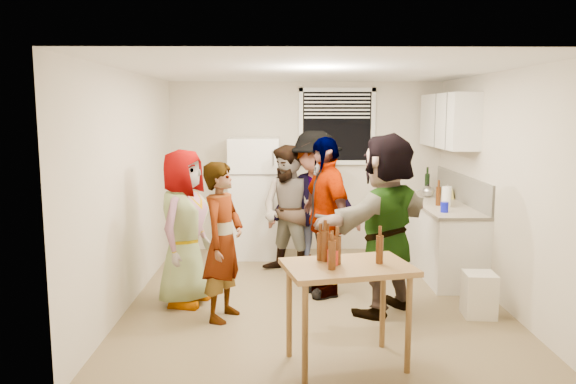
{
  "coord_description": "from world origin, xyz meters",
  "views": [
    {
      "loc": [
        -0.36,
        -6.05,
        2.08
      ],
      "look_at": [
        -0.29,
        0.35,
        1.15
      ],
      "focal_mm": 35.0,
      "sensor_mm": 36.0,
      "label": 1
    }
  ],
  "objects_px": {
    "beer_bottle_counter": "(438,206)",
    "blue_cup": "(444,212)",
    "refrigerator": "(255,197)",
    "guest_black": "(324,293)",
    "guest_orange": "(384,311)",
    "serving_table": "(346,364)",
    "trash_bin": "(479,292)",
    "beer_bottle_table": "(325,261)",
    "guest_grey": "(186,303)",
    "guest_back_left": "(290,274)",
    "red_cup": "(333,265)",
    "wine_bottle": "(427,192)",
    "guest_stripe": "(224,318)",
    "guest_back_right": "(314,273)",
    "kettle": "(428,197)"
  },
  "relations": [
    {
      "from": "red_cup",
      "to": "guest_stripe",
      "type": "relative_size",
      "value": 0.08
    },
    {
      "from": "beer_bottle_table",
      "to": "guest_orange",
      "type": "xyz_separation_m",
      "value": [
        0.71,
        1.12,
        -0.85
      ]
    },
    {
      "from": "wine_bottle",
      "to": "guest_back_right",
      "type": "bearing_deg",
      "value": -149.39
    },
    {
      "from": "beer_bottle_counter",
      "to": "trash_bin",
      "type": "relative_size",
      "value": 0.53
    },
    {
      "from": "kettle",
      "to": "guest_black",
      "type": "xyz_separation_m",
      "value": [
        -1.52,
        -1.41,
        -0.9
      ]
    },
    {
      "from": "serving_table",
      "to": "guest_orange",
      "type": "relative_size",
      "value": 0.54
    },
    {
      "from": "trash_bin",
      "to": "serving_table",
      "type": "relative_size",
      "value": 0.45
    },
    {
      "from": "refrigerator",
      "to": "kettle",
      "type": "distance_m",
      "value": 2.42
    },
    {
      "from": "refrigerator",
      "to": "guest_black",
      "type": "xyz_separation_m",
      "value": [
        0.88,
        -1.73,
        -0.85
      ]
    },
    {
      "from": "refrigerator",
      "to": "beer_bottle_counter",
      "type": "height_order",
      "value": "refrigerator"
    },
    {
      "from": "guest_grey",
      "to": "guest_back_left",
      "type": "bearing_deg",
      "value": -29.84
    },
    {
      "from": "serving_table",
      "to": "guest_orange",
      "type": "distance_m",
      "value": 1.34
    },
    {
      "from": "guest_black",
      "to": "blue_cup",
      "type": "bearing_deg",
      "value": 79.9
    },
    {
      "from": "guest_grey",
      "to": "trash_bin",
      "type": "bearing_deg",
      "value": -81.43
    },
    {
      "from": "guest_orange",
      "to": "serving_table",
      "type": "bearing_deg",
      "value": 22.64
    },
    {
      "from": "trash_bin",
      "to": "blue_cup",
      "type": "bearing_deg",
      "value": 95.91
    },
    {
      "from": "serving_table",
      "to": "guest_back_right",
      "type": "bearing_deg",
      "value": 92.48
    },
    {
      "from": "guest_back_right",
      "to": "guest_black",
      "type": "relative_size",
      "value": 1.02
    },
    {
      "from": "blue_cup",
      "to": "guest_back_left",
      "type": "bearing_deg",
      "value": 162.98
    },
    {
      "from": "wine_bottle",
      "to": "red_cup",
      "type": "height_order",
      "value": "wine_bottle"
    },
    {
      "from": "blue_cup",
      "to": "beer_bottle_table",
      "type": "xyz_separation_m",
      "value": [
        -1.55,
        -1.95,
        -0.05
      ]
    },
    {
      "from": "blue_cup",
      "to": "guest_stripe",
      "type": "bearing_deg",
      "value": -158.18
    },
    {
      "from": "kettle",
      "to": "guest_orange",
      "type": "height_order",
      "value": "kettle"
    },
    {
      "from": "trash_bin",
      "to": "red_cup",
      "type": "relative_size",
      "value": 3.71
    },
    {
      "from": "blue_cup",
      "to": "guest_orange",
      "type": "height_order",
      "value": "blue_cup"
    },
    {
      "from": "guest_stripe",
      "to": "guest_back_right",
      "type": "distance_m",
      "value": 1.88
    },
    {
      "from": "wine_bottle",
      "to": "guest_orange",
      "type": "xyz_separation_m",
      "value": [
        -1.04,
        -2.42,
        -0.9
      ]
    },
    {
      "from": "guest_grey",
      "to": "beer_bottle_counter",
      "type": "bearing_deg",
      "value": -54.86
    },
    {
      "from": "blue_cup",
      "to": "guest_back_left",
      "type": "xyz_separation_m",
      "value": [
        -1.81,
        0.55,
        -0.9
      ]
    },
    {
      "from": "beer_bottle_counter",
      "to": "guest_grey",
      "type": "xyz_separation_m",
      "value": [
        -3.01,
        -1.02,
        -0.9
      ]
    },
    {
      "from": "kettle",
      "to": "beer_bottle_counter",
      "type": "bearing_deg",
      "value": -80.56
    },
    {
      "from": "wine_bottle",
      "to": "guest_stripe",
      "type": "bearing_deg",
      "value": -136.09
    },
    {
      "from": "trash_bin",
      "to": "guest_black",
      "type": "height_order",
      "value": "trash_bin"
    },
    {
      "from": "beer_bottle_table",
      "to": "guest_orange",
      "type": "distance_m",
      "value": 1.58
    },
    {
      "from": "guest_back_left",
      "to": "kettle",
      "type": "bearing_deg",
      "value": 52.69
    },
    {
      "from": "red_cup",
      "to": "guest_orange",
      "type": "xyz_separation_m",
      "value": [
        0.66,
        1.23,
        -0.85
      ]
    },
    {
      "from": "red_cup",
      "to": "guest_black",
      "type": "xyz_separation_m",
      "value": [
        0.08,
        1.81,
        -0.85
      ]
    },
    {
      "from": "guest_stripe",
      "to": "wine_bottle",
      "type": "bearing_deg",
      "value": -26.19
    },
    {
      "from": "red_cup",
      "to": "guest_black",
      "type": "bearing_deg",
      "value": 87.6
    },
    {
      "from": "guest_black",
      "to": "guest_orange",
      "type": "height_order",
      "value": "guest_orange"
    },
    {
      "from": "guest_stripe",
      "to": "guest_orange",
      "type": "distance_m",
      "value": 1.66
    },
    {
      "from": "guest_orange",
      "to": "blue_cup",
      "type": "bearing_deg",
      "value": -179.42
    },
    {
      "from": "kettle",
      "to": "serving_table",
      "type": "relative_size",
      "value": 0.23
    },
    {
      "from": "beer_bottle_counter",
      "to": "blue_cup",
      "type": "bearing_deg",
      "value": -96.73
    },
    {
      "from": "trash_bin",
      "to": "guest_back_left",
      "type": "bearing_deg",
      "value": 141.31
    },
    {
      "from": "wine_bottle",
      "to": "guest_back_left",
      "type": "height_order",
      "value": "wine_bottle"
    },
    {
      "from": "guest_grey",
      "to": "guest_back_right",
      "type": "relative_size",
      "value": 0.92
    },
    {
      "from": "red_cup",
      "to": "beer_bottle_table",
      "type": "bearing_deg",
      "value": 117.16
    },
    {
      "from": "wine_bottle",
      "to": "guest_back_left",
      "type": "xyz_separation_m",
      "value": [
        -2.01,
        -1.05,
        -0.9
      ]
    },
    {
      "from": "guest_black",
      "to": "beer_bottle_table",
      "type": "bearing_deg",
      "value": -24.23
    }
  ]
}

